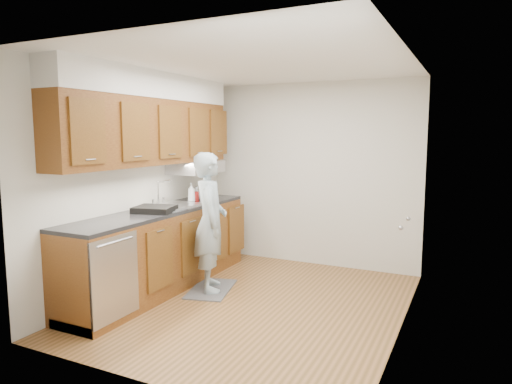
% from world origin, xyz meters
% --- Properties ---
extents(floor, '(3.50, 3.50, 0.00)m').
position_xyz_m(floor, '(0.00, 0.00, 0.00)').
color(floor, '#8F5E36').
rests_on(floor, ground).
extents(ceiling, '(3.50, 3.50, 0.00)m').
position_xyz_m(ceiling, '(0.00, 0.00, 2.50)').
color(ceiling, white).
rests_on(ceiling, wall_left).
extents(wall_left, '(0.02, 3.50, 2.50)m').
position_xyz_m(wall_left, '(-1.50, 0.00, 1.25)').
color(wall_left, beige).
rests_on(wall_left, floor).
extents(wall_right, '(0.02, 3.50, 2.50)m').
position_xyz_m(wall_right, '(1.50, 0.00, 1.25)').
color(wall_right, beige).
rests_on(wall_right, floor).
extents(wall_back, '(3.00, 0.02, 2.50)m').
position_xyz_m(wall_back, '(0.00, 1.75, 1.25)').
color(wall_back, beige).
rests_on(wall_back, floor).
extents(counter, '(0.64, 2.80, 1.30)m').
position_xyz_m(counter, '(-1.20, -0.00, 0.49)').
color(counter, brown).
rests_on(counter, floor).
extents(upper_cabinets, '(0.47, 2.80, 1.21)m').
position_xyz_m(upper_cabinets, '(-1.33, 0.05, 1.95)').
color(upper_cabinets, brown).
rests_on(upper_cabinets, wall_left).
extents(closet_door, '(0.02, 1.22, 2.05)m').
position_xyz_m(closet_door, '(1.49, 0.30, 1.02)').
color(closet_door, silver).
rests_on(closet_door, wall_right).
extents(floor_mat, '(0.61, 0.84, 0.01)m').
position_xyz_m(floor_mat, '(-0.65, 0.18, 0.01)').
color(floor_mat, slate).
rests_on(floor_mat, floor).
extents(person, '(0.70, 0.76, 1.80)m').
position_xyz_m(person, '(-0.65, 0.18, 0.91)').
color(person, '#96ACB7').
rests_on(person, floor_mat).
extents(soap_bottle_a, '(0.12, 0.12, 0.25)m').
position_xyz_m(soap_bottle_a, '(-1.19, 0.60, 1.06)').
color(soap_bottle_a, silver).
rests_on(soap_bottle_a, counter).
extents(soap_bottle_b, '(0.11, 0.11, 0.17)m').
position_xyz_m(soap_bottle_b, '(-1.10, 0.81, 1.02)').
color(soap_bottle_b, silver).
rests_on(soap_bottle_b, counter).
extents(soap_bottle_c, '(0.19, 0.19, 0.18)m').
position_xyz_m(soap_bottle_c, '(-1.26, 0.84, 1.03)').
color(soap_bottle_c, silver).
rests_on(soap_bottle_c, counter).
extents(soda_can, '(0.09, 0.09, 0.13)m').
position_xyz_m(soda_can, '(-1.15, 0.66, 1.01)').
color(soda_can, maroon).
rests_on(soda_can, counter).
extents(steel_can, '(0.09, 0.09, 0.12)m').
position_xyz_m(steel_can, '(-1.03, 0.62, 1.00)').
color(steel_can, '#A5A5AA').
rests_on(steel_can, counter).
extents(dish_rack, '(0.49, 0.44, 0.07)m').
position_xyz_m(dish_rack, '(-1.14, -0.20, 0.97)').
color(dish_rack, black).
rests_on(dish_rack, counter).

